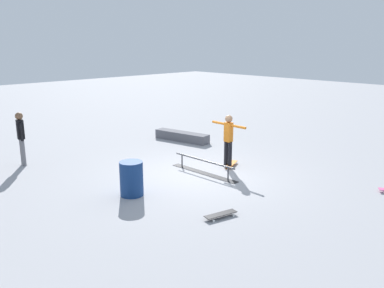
{
  "coord_description": "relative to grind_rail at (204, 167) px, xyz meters",
  "views": [
    {
      "loc": [
        -8.08,
        8.18,
        3.87
      ],
      "look_at": [
        -0.07,
        0.3,
        1.0
      ],
      "focal_mm": 37.84,
      "sensor_mm": 36.0,
      "label": 1
    }
  ],
  "objects": [
    {
      "name": "skate_ledge",
      "position": [
        3.46,
        -2.35,
        -0.01
      ],
      "size": [
        2.4,
        0.9,
        0.35
      ],
      "primitive_type": "cube",
      "rotation": [
        0.0,
        0.0,
        0.18
      ],
      "color": "#595960",
      "rests_on": "ground_plane"
    },
    {
      "name": "loose_skateboard_black",
      "position": [
        -2.44,
        2.0,
        -0.11
      ],
      "size": [
        0.39,
        0.82,
        0.09
      ],
      "rotation": [
        0.0,
        0.0,
        4.48
      ],
      "color": "black",
      "rests_on": "ground_plane"
    },
    {
      "name": "skateboard_main",
      "position": [
        -0.12,
        -1.13,
        -0.11
      ],
      "size": [
        0.5,
        0.81,
        0.09
      ],
      "rotation": [
        0.0,
        0.0,
        5.11
      ],
      "color": "orange",
      "rests_on": "ground_plane"
    },
    {
      "name": "trash_bin",
      "position": [
        0.07,
        2.61,
        0.27
      ],
      "size": [
        0.6,
        0.6,
        0.9
      ],
      "primitive_type": "cylinder",
      "color": "navy",
      "rests_on": "ground_plane"
    },
    {
      "name": "bystander_black_shirt",
      "position": [
        4.63,
        3.52,
        0.79
      ],
      "size": [
        0.39,
        0.24,
        1.72
      ],
      "rotation": [
        0.0,
        0.0,
        6.07
      ],
      "color": "slate",
      "rests_on": "ground_plane"
    },
    {
      "name": "ground_plane",
      "position": [
        0.07,
        0.2,
        -0.18
      ],
      "size": [
        60.0,
        60.0,
        0.0
      ],
      "primitive_type": "plane",
      "color": "#9E9EA3"
    },
    {
      "name": "grind_rail",
      "position": [
        0.0,
        0.0,
        0.0
      ],
      "size": [
        2.52,
        0.28,
        0.42
      ],
      "rotation": [
        0.0,
        0.0,
        0.02
      ],
      "color": "black",
      "rests_on": "ground_plane"
    },
    {
      "name": "skater_main",
      "position": [
        -0.14,
        -0.94,
        0.79
      ],
      "size": [
        1.35,
        0.23,
        1.68
      ],
      "rotation": [
        0.0,
        0.0,
        6.25
      ],
      "color": "black",
      "rests_on": "ground_plane"
    }
  ]
}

